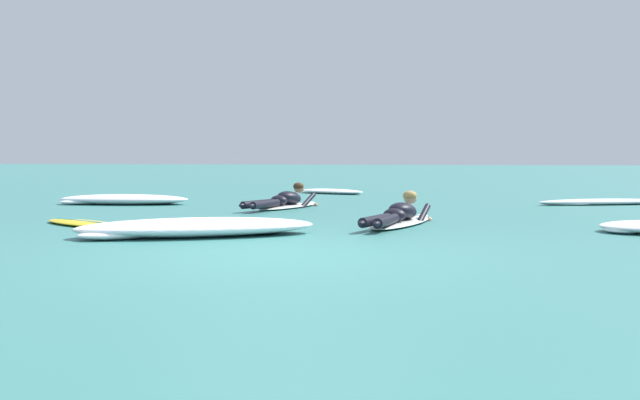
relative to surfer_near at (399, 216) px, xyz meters
The scene contains 8 objects.
ground_plane 6.67m from the surfer_near, 98.35° to the left, with size 120.00×120.00×0.00m, color #387A75.
surfer_near is the anchor object (origin of this frame).
surfer_far 3.86m from the surfer_near, 129.68° to the left, with size 1.13×2.57×0.54m.
drifting_surfboard 4.69m from the surfer_near, 168.76° to the right, with size 1.83×1.39×0.16m.
whitewater_mid_left 8.83m from the surfer_near, 106.28° to the left, with size 2.05×1.39×0.13m.
whitewater_mid_right 3.12m from the surfer_near, 141.98° to the right, with size 3.23×2.23×0.23m.
whitewater_back 7.03m from the surfer_near, 149.96° to the left, with size 2.84×1.25×0.21m.
whitewater_far_band 6.52m from the surfer_near, 53.75° to the left, with size 2.86×1.42×0.13m.
Camera 1 is at (1.80, -7.45, 1.05)m, focal length 40.93 mm.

